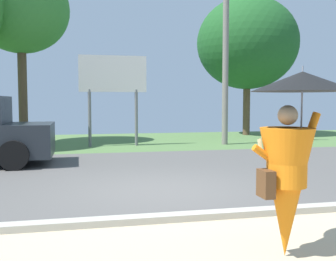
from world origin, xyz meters
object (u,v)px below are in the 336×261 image
(monk_pedestrian, at_px, (291,154))
(utility_pole, at_px, (226,44))
(roadside_billboard, at_px, (113,80))
(tree_center_back, at_px, (247,43))
(tree_left_far, at_px, (21,10))

(monk_pedestrian, bearing_deg, utility_pole, 57.25)
(monk_pedestrian, distance_m, roadside_billboard, 11.78)
(utility_pole, bearing_deg, tree_center_back, 56.62)
(monk_pedestrian, height_order, roadside_billboard, roadside_billboard)
(monk_pedestrian, height_order, tree_center_back, tree_center_back)
(utility_pole, height_order, tree_center_back, utility_pole)
(tree_left_far, bearing_deg, monk_pedestrian, -71.38)
(utility_pole, distance_m, roadside_billboard, 4.71)
(utility_pole, xyz_separation_m, tree_left_far, (-8.00, 2.16, 1.40))
(monk_pedestrian, distance_m, utility_pole, 12.18)
(monk_pedestrian, distance_m, tree_left_far, 14.86)
(utility_pole, bearing_deg, roadside_billboard, 175.66)
(tree_left_far, xyz_separation_m, tree_center_back, (10.73, 1.97, -0.74))
(roadside_billboard, xyz_separation_m, tree_center_back, (7.18, 3.80, 2.15))
(monk_pedestrian, height_order, utility_pole, utility_pole)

